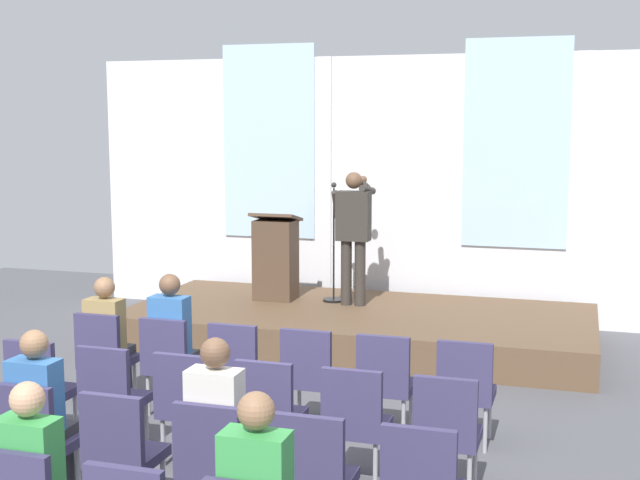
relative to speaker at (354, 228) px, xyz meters
name	(u,v)px	position (x,y,z in m)	size (l,w,h in m)	color
rear_partition	(389,184)	(0.18, 1.28, 0.47)	(8.70, 0.14, 3.83)	silver
stage_platform	(359,326)	(0.15, -0.28, -1.19)	(5.69, 2.54, 0.41)	brown
speaker	(354,228)	(0.00, 0.00, 0.00)	(0.51, 0.69, 1.70)	#332D28
mic_stand	(334,276)	(-0.30, 0.14, -0.65)	(0.28, 0.28, 1.55)	black
lectern	(276,258)	(-1.07, 0.04, -0.44)	(0.60, 0.48, 1.16)	#4C3828
chair_r0_c0	(104,353)	(-1.58, -3.37, -0.87)	(0.46, 0.44, 0.94)	#99999E
audience_r0_c0	(108,334)	(-1.58, -3.29, -0.69)	(0.36, 0.39, 1.27)	#2D2D33
chair_r0_c1	(169,359)	(-0.89, -3.37, -0.87)	(0.46, 0.44, 0.94)	#99999E
audience_r0_c1	(173,336)	(-0.89, -3.29, -0.66)	(0.36, 0.39, 1.34)	#2D2D33
chair_r0_c2	(238,365)	(-0.20, -3.37, -0.87)	(0.46, 0.44, 0.94)	#99999E
chair_r0_c3	(310,372)	(0.49, -3.37, -0.87)	(0.46, 0.44, 0.94)	#99999E
chair_r0_c4	(386,379)	(1.19, -3.37, -0.87)	(0.46, 0.44, 0.94)	#99999E
chair_r0_c5	(466,386)	(1.88, -3.37, -0.87)	(0.46, 0.44, 0.94)	#99999E
chair_r1_c0	(39,385)	(-1.58, -4.41, -0.87)	(0.46, 0.44, 0.94)	#99999E
chair_r1_c1	(111,392)	(-0.89, -4.41, -0.87)	(0.46, 0.44, 0.94)	#99999E
chair_r1_c2	(188,400)	(-0.20, -4.41, -0.87)	(0.46, 0.44, 0.94)	#99999E
chair_r1_c3	(269,409)	(0.49, -4.41, -0.87)	(0.46, 0.44, 0.94)	#99999E
chair_r1_c4	(355,418)	(1.19, -4.41, -0.87)	(0.46, 0.44, 0.94)	#99999E
chair_r1_c5	(447,427)	(1.88, -4.41, -0.87)	(0.46, 0.44, 0.94)	#99999E
chair_r2_c1	(34,436)	(-0.89, -5.44, -0.87)	(0.46, 0.44, 0.94)	#99999E
audience_r2_c1	(40,407)	(-0.89, -5.36, -0.68)	(0.36, 0.39, 1.30)	#2D2D33
chair_r2_c2	(121,447)	(-0.20, -5.44, -0.87)	(0.46, 0.44, 0.94)	#99999E
chair_r2_c3	(214,459)	(0.49, -5.44, -0.87)	(0.46, 0.44, 0.94)	#99999E
audience_r2_c3	(218,424)	(0.49, -5.36, -0.66)	(0.36, 0.39, 1.34)	#2D2D33
chair_r2_c4	(314,471)	(1.19, -5.44, -0.87)	(0.46, 0.44, 0.94)	#99999E
audience_r3_c2	(35,476)	(-0.20, -6.40, -0.68)	(0.36, 0.39, 1.29)	#2D2D33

